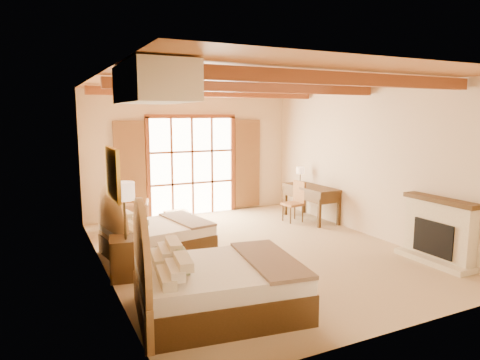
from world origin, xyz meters
TOP-DOWN VIEW (x-y plane):
  - floor at (0.00, 0.00)m, footprint 7.00×7.00m
  - wall_back at (0.00, 3.50)m, footprint 5.50×0.00m
  - wall_left at (-2.75, 0.00)m, footprint 0.00×7.00m
  - wall_right at (2.75, 0.00)m, footprint 0.00×7.00m
  - ceiling at (0.00, 0.00)m, footprint 7.00×7.00m
  - ceiling_beams at (0.00, 0.00)m, footprint 5.39×4.60m
  - french_doors at (0.00, 3.44)m, footprint 3.95×0.08m
  - fireplace at (2.60, -2.00)m, footprint 0.46×1.40m
  - painting at (-2.70, -0.75)m, footprint 0.06×0.95m
  - canopy_valance at (-2.40, -2.00)m, footprint 0.70×1.40m
  - bed_near at (-1.78, -2.08)m, footprint 2.31×1.86m
  - bed_far at (-1.83, 0.68)m, footprint 2.03×1.65m
  - nightstand at (-2.46, -0.34)m, footprint 0.64×0.64m
  - floor_lamp at (-2.50, -0.42)m, footprint 0.33×0.33m
  - armchair at (-1.77, 2.57)m, footprint 0.88×0.89m
  - ottoman at (-0.80, 2.28)m, footprint 0.52×0.52m
  - desk at (2.42, 1.55)m, footprint 0.73×1.59m
  - desk_chair at (1.94, 1.59)m, footprint 0.47×0.47m
  - desk_lamp at (2.44, 2.08)m, footprint 0.21×0.21m

SIDE VIEW (x-z plane):
  - floor at x=0.00m, z-range 0.00..0.00m
  - ottoman at x=-0.80m, z-range 0.00..0.37m
  - desk_chair at x=1.94m, z-range -0.19..0.80m
  - nightstand at x=-2.46m, z-range 0.00..0.66m
  - armchair at x=-1.77m, z-range 0.00..0.67m
  - bed_far at x=-1.83m, z-range -0.24..0.96m
  - bed_near at x=-1.78m, z-range -0.27..1.11m
  - desk at x=2.42m, z-range 0.03..0.87m
  - fireplace at x=2.60m, z-range -0.07..1.09m
  - desk_lamp at x=2.44m, z-range 0.95..1.37m
  - french_doors at x=0.00m, z-range -0.05..2.55m
  - floor_lamp at x=-2.50m, z-range 0.55..2.11m
  - wall_back at x=0.00m, z-range -1.15..4.35m
  - wall_left at x=-2.75m, z-range -1.90..5.10m
  - wall_right at x=2.75m, z-range -1.90..5.10m
  - painting at x=-2.70m, z-range 1.38..2.12m
  - canopy_valance at x=-2.40m, z-range 2.73..3.18m
  - ceiling_beams at x=0.00m, z-range 2.99..3.17m
  - ceiling at x=0.00m, z-range 3.20..3.20m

